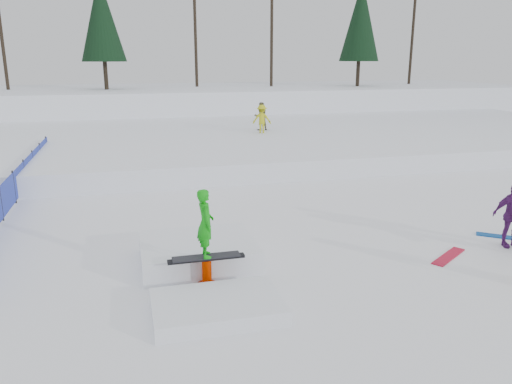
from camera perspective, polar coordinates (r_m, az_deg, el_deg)
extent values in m
plane|color=white|center=(12.01, 0.11, -7.64)|extent=(120.00, 120.00, 0.00)
cube|color=white|center=(40.95, -10.83, 9.97)|extent=(60.00, 14.00, 2.40)
cube|color=white|center=(27.19, -8.57, 5.92)|extent=(50.00, 18.00, 0.80)
cube|color=#2838A3|center=(18.16, -25.92, 0.52)|extent=(0.03, 16.00, 0.95)
cylinder|color=black|center=(16.36, -27.12, -1.10)|extent=(0.05, 0.05, 1.10)
cylinder|color=black|center=(18.16, -25.92, 0.52)|extent=(0.05, 0.05, 1.10)
cylinder|color=black|center=(19.98, -24.93, 1.84)|extent=(0.05, 0.05, 1.10)
cylinder|color=black|center=(21.81, -24.11, 2.94)|extent=(0.05, 0.05, 1.10)
cylinder|color=black|center=(23.66, -23.42, 3.86)|extent=(0.05, 0.05, 1.10)
cylinder|color=black|center=(25.51, -22.82, 4.66)|extent=(0.05, 0.05, 1.10)
cylinder|color=black|center=(39.25, -16.79, 12.62)|extent=(0.30, 0.30, 2.00)
cone|color=black|center=(39.32, -17.25, 18.40)|extent=(3.20, 3.20, 5.95)
cylinder|color=black|center=(41.70, -6.97, 18.40)|extent=(0.24, 0.24, 9.50)
cylinder|color=black|center=(41.95, 1.80, 17.45)|extent=(0.24, 0.24, 8.00)
cylinder|color=black|center=(43.06, 11.57, 13.11)|extent=(0.30, 0.30, 2.00)
cone|color=black|center=(43.15, 11.87, 18.62)|extent=(3.20, 3.20, 6.30)
cylinder|color=black|center=(47.78, 17.56, 18.00)|extent=(0.24, 0.24, 10.50)
imported|color=brown|center=(27.59, 0.55, 8.64)|extent=(0.77, 0.62, 1.52)
imported|color=gold|center=(26.53, 0.67, 8.35)|extent=(1.07, 0.79, 1.48)
imported|color=#551D66|center=(14.07, 27.25, -2.29)|extent=(1.06, 0.62, 1.69)
cube|color=#AC122C|center=(12.97, 21.14, -6.88)|extent=(1.32, 1.01, 0.03)
cube|color=navy|center=(14.92, 26.54, -4.63)|extent=(1.28, 1.08, 0.03)
cube|color=white|center=(11.76, -6.66, -6.83)|extent=(2.60, 2.20, 0.54)
cube|color=white|center=(9.56, -4.44, -12.95)|extent=(2.40, 1.60, 0.30)
cylinder|color=#B82900|center=(10.67, -5.60, -10.57)|extent=(0.44, 0.44, 0.06)
cylinder|color=#B82900|center=(10.56, -5.64, -9.24)|extent=(0.20, 0.20, 0.60)
cube|color=black|center=(10.43, -5.69, -7.59)|extent=(1.60, 0.16, 0.06)
cube|color=black|center=(10.41, -5.70, -7.36)|extent=(1.40, 0.28, 0.03)
imported|color=#0DA110|center=(10.16, -5.80, -3.57)|extent=(0.34, 0.52, 1.42)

